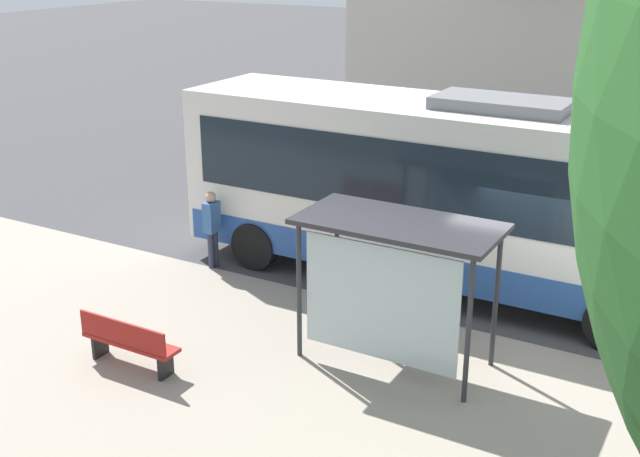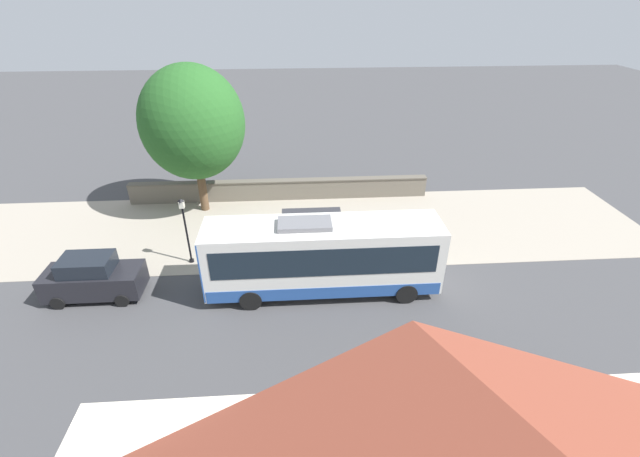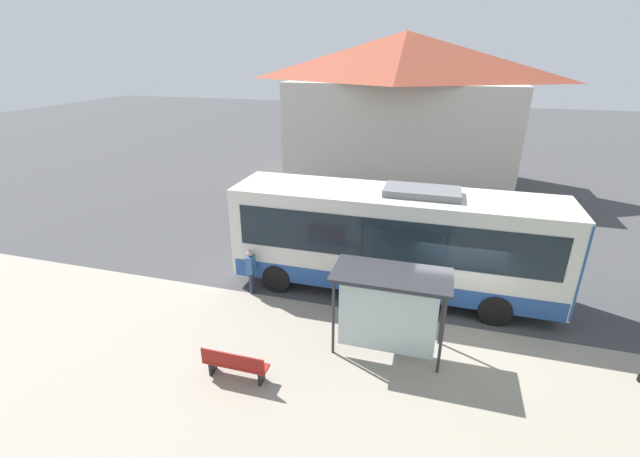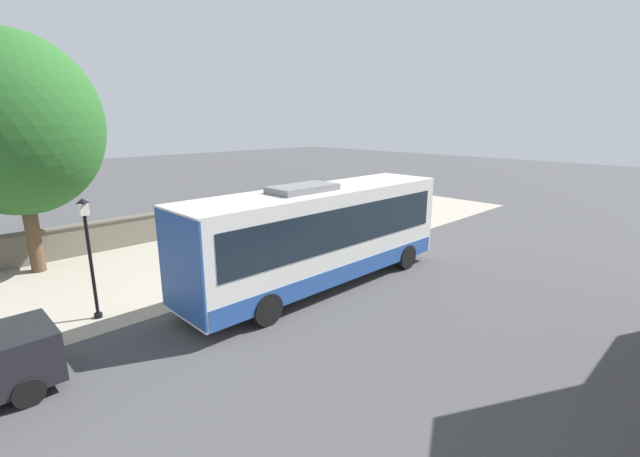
# 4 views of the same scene
# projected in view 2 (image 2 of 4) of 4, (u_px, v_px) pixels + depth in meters

# --- Properties ---
(ground_plane) EXTENTS (120.00, 120.00, 0.00)m
(ground_plane) POSITION_uv_depth(u_px,v_px,m) (278.00, 272.00, 21.99)
(ground_plane) COLOR #424244
(ground_plane) RESTS_ON ground
(sidewalk_plaza) EXTENTS (9.00, 44.00, 0.02)m
(sidewalk_plaza) POSITION_uv_depth(u_px,v_px,m) (280.00, 228.00, 25.88)
(sidewalk_plaza) COLOR #9E9384
(sidewalk_plaza) RESTS_ON ground
(stone_wall) EXTENTS (0.60, 20.00, 1.40)m
(stone_wall) POSITION_uv_depth(u_px,v_px,m) (280.00, 190.00, 29.03)
(stone_wall) COLOR #6B6356
(stone_wall) RESTS_ON ground
(bus) EXTENTS (2.62, 10.79, 3.79)m
(bus) POSITION_uv_depth(u_px,v_px,m) (323.00, 256.00, 19.73)
(bus) COLOR silver
(bus) RESTS_ON ground
(bus_shelter) EXTENTS (1.54, 3.12, 2.40)m
(bus_shelter) POSITION_uv_depth(u_px,v_px,m) (312.00, 220.00, 22.66)
(bus_shelter) COLOR #2D2D33
(bus_shelter) RESTS_ON ground
(pedestrian) EXTENTS (0.34, 0.22, 1.64)m
(pedestrian) POSITION_uv_depth(u_px,v_px,m) (409.00, 252.00, 21.84)
(pedestrian) COLOR #2D3347
(pedestrian) RESTS_ON ground
(bench) EXTENTS (0.40, 1.71, 0.88)m
(bench) POSITION_uv_depth(u_px,v_px,m) (369.00, 223.00, 25.48)
(bench) COLOR maroon
(bench) RESTS_ON ground
(street_lamp_near) EXTENTS (0.28, 0.28, 3.74)m
(street_lamp_near) POSITION_uv_depth(u_px,v_px,m) (185.00, 225.00, 21.64)
(street_lamp_near) COLOR black
(street_lamp_near) RESTS_ON ground
(shade_tree) EXTENTS (6.13, 6.13, 9.11)m
(shade_tree) POSITION_uv_depth(u_px,v_px,m) (193.00, 123.00, 25.17)
(shade_tree) COLOR brown
(shade_tree) RESTS_ON ground
(parked_car_behind_bus) EXTENTS (1.89, 4.38, 2.15)m
(parked_car_behind_bus) POSITION_uv_depth(u_px,v_px,m) (93.00, 278.00, 19.81)
(parked_car_behind_bus) COLOR black
(parked_car_behind_bus) RESTS_ON ground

